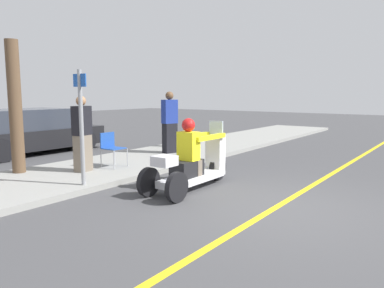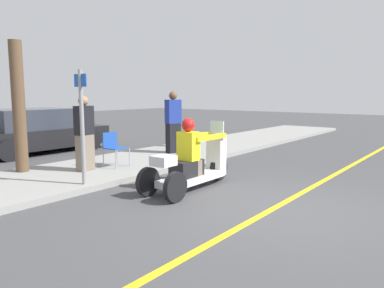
# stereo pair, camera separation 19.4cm
# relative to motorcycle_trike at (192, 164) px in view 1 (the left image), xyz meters

# --- Properties ---
(ground_plane) EXTENTS (60.00, 60.00, 0.00)m
(ground_plane) POSITION_rel_motorcycle_trike_xyz_m (-0.21, -1.84, -0.50)
(ground_plane) COLOR #424244
(lane_stripe) EXTENTS (24.00, 0.12, 0.01)m
(lane_stripe) POSITION_rel_motorcycle_trike_xyz_m (-0.01, -1.84, -0.49)
(lane_stripe) COLOR gold
(lane_stripe) RESTS_ON ground
(sidewalk_strip) EXTENTS (28.00, 2.80, 0.12)m
(sidewalk_strip) POSITION_rel_motorcycle_trike_xyz_m (-0.21, 2.76, -0.44)
(sidewalk_strip) COLOR gray
(sidewalk_strip) RESTS_ON ground
(motorcycle_trike) EXTENTS (2.39, 0.76, 1.41)m
(motorcycle_trike) POSITION_rel_motorcycle_trike_xyz_m (0.00, 0.00, 0.00)
(motorcycle_trike) COLOR black
(motorcycle_trike) RESTS_ON ground
(spectator_by_tree) EXTENTS (0.30, 0.22, 1.14)m
(spectator_by_tree) POSITION_rel_motorcycle_trike_xyz_m (3.77, 3.53, 0.17)
(spectator_by_tree) COLOR black
(spectator_by_tree) RESTS_ON sidewalk_strip
(spectator_end_of_line) EXTENTS (0.43, 0.30, 1.70)m
(spectator_end_of_line) POSITION_rel_motorcycle_trike_xyz_m (-0.55, 2.66, 0.44)
(spectator_end_of_line) COLOR #726656
(spectator_end_of_line) RESTS_ON sidewalk_strip
(spectator_near_curb) EXTENTS (0.49, 0.37, 1.81)m
(spectator_near_curb) POSITION_rel_motorcycle_trike_xyz_m (2.68, 2.78, 0.50)
(spectator_near_curb) COLOR black
(spectator_near_curb) RESTS_ON sidewalk_strip
(folding_chair_curbside) EXTENTS (0.47, 0.47, 0.82)m
(folding_chair_curbside) POSITION_rel_motorcycle_trike_xyz_m (0.22, 2.58, 0.13)
(folding_chair_curbside) COLOR #A5A8AD
(folding_chair_curbside) RESTS_ON sidewalk_strip
(parked_car_lot_left) EXTENTS (4.35, 2.09, 1.39)m
(parked_car_lot_left) POSITION_rel_motorcycle_trike_xyz_m (0.59, 6.80, 0.17)
(parked_car_lot_left) COLOR black
(parked_car_lot_left) RESTS_ON ground
(tree_trunk) EXTENTS (0.28, 0.28, 2.91)m
(tree_trunk) POSITION_rel_motorcycle_trike_xyz_m (-1.47, 3.73, 1.08)
(tree_trunk) COLOR brown
(tree_trunk) RESTS_ON sidewalk_strip
(street_sign) EXTENTS (0.08, 0.36, 2.20)m
(street_sign) POSITION_rel_motorcycle_trike_xyz_m (-1.36, 1.61, 0.82)
(street_sign) COLOR gray
(street_sign) RESTS_ON sidewalk_strip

